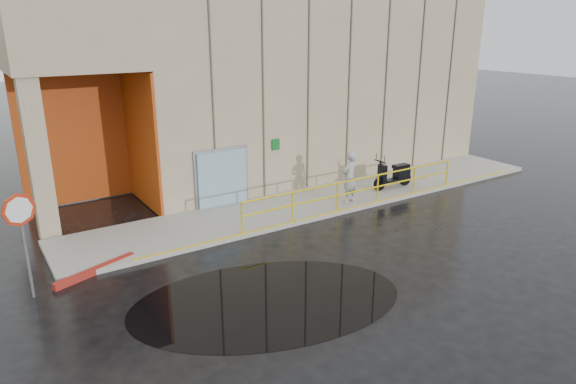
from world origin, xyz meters
The scene contains 9 objects.
ground centered at (0.00, 0.00, 0.00)m, with size 120.00×120.00×0.00m, color black.
sidewalk centered at (4.00, 4.50, 0.07)m, with size 20.00×3.00×0.15m, color gray.
building centered at (5.10, 10.98, 4.21)m, with size 20.00×10.17×8.00m.
guardrail centered at (4.25, 3.15, 0.68)m, with size 9.56×0.06×1.03m.
person centered at (4.20, 3.59, 1.11)m, with size 0.70×0.46×1.92m, color #9D9CA1.
scooter centered at (6.84, 4.02, 0.99)m, with size 1.91×0.67×1.46m.
stop_sign centered at (-6.60, 2.61, 1.96)m, with size 0.78×0.31×2.71m.
red_curb centered at (-5.00, 3.10, 0.09)m, with size 2.40×0.18×0.18m, color maroon.
puddle centered at (-1.84, -0.67, 0.00)m, with size 6.69×4.12×0.01m, color black.
Camera 1 is at (-7.46, -10.21, 6.40)m, focal length 32.00 mm.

